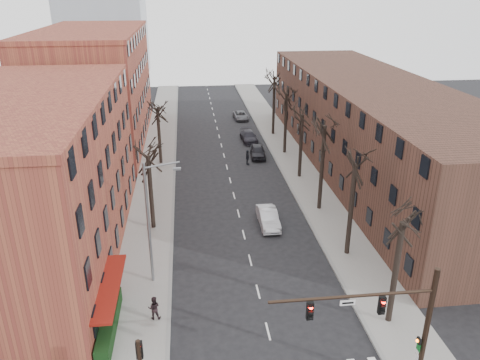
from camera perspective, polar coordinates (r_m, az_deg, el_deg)
name	(u,v)px	position (r m, az deg, el deg)	size (l,w,h in m)	color
sidewalk_left	(158,160)	(56.82, -9.96, 2.38)	(4.00, 90.00, 0.15)	gray
sidewalk_right	(289,155)	(58.02, 6.02, 3.03)	(4.00, 90.00, 0.15)	gray
building_left_near	(31,182)	(37.76, -24.17, -0.24)	(12.00, 26.00, 12.00)	brown
building_left_far	(95,89)	(64.60, -17.22, 10.56)	(12.00, 28.00, 14.00)	brown
building_right	(371,126)	(54.34, 15.69, 6.40)	(12.00, 50.00, 10.00)	#482B21
awning_left	(114,321)	(31.51, -15.08, -16.30)	(1.20, 7.00, 0.15)	maroon
hedge	(109,324)	(30.36, -15.65, -16.52)	(0.80, 6.00, 1.00)	black
tree_right_a	(388,322)	(31.86, 17.59, -16.14)	(5.20, 5.20, 10.00)	black
tree_right_b	(346,254)	(37.90, 12.85, -8.81)	(5.20, 5.20, 10.80)	black
tree_right_c	(319,209)	(44.55, 9.59, -3.53)	(5.20, 5.20, 11.60)	black
tree_right_d	(299,177)	(51.59, 7.22, 0.34)	(5.20, 5.20, 10.00)	black
tree_right_e	(284,153)	(58.88, 5.43, 3.27)	(5.20, 5.20, 10.80)	black
tree_right_f	(273,135)	(66.33, 4.03, 5.55)	(5.20, 5.20, 11.60)	black
tree_left_a	(154,228)	(41.29, -10.46, -5.81)	(5.20, 5.20, 9.50)	black
tree_left_b	(161,164)	(55.88, -9.59, 1.98)	(5.20, 5.20, 9.50)	black
signal_mast_arm	(398,320)	(24.89, 18.74, -15.86)	(8.14, 0.30, 7.20)	black
streetlight	(151,219)	(31.87, -10.84, -4.65)	(2.45, 0.22, 9.03)	slate
silver_sedan	(268,218)	(40.86, 3.45, -4.61)	(1.54, 4.43, 1.46)	#B9BAC1
parked_car_near	(258,151)	(57.07, 2.18, 3.50)	(1.72, 4.28, 1.46)	black
parked_car_mid	(249,136)	(63.01, 1.08, 5.33)	(1.92, 4.71, 1.37)	#23212A
parked_car_far	(241,116)	(73.84, 0.08, 7.87)	(2.00, 4.34, 1.21)	slate
pedestrian_b	(154,308)	(30.49, -10.45, -15.07)	(0.77, 0.60, 1.58)	black
pedestrian_crossing	(247,158)	(54.46, 0.92, 2.75)	(1.05, 0.44, 1.79)	black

